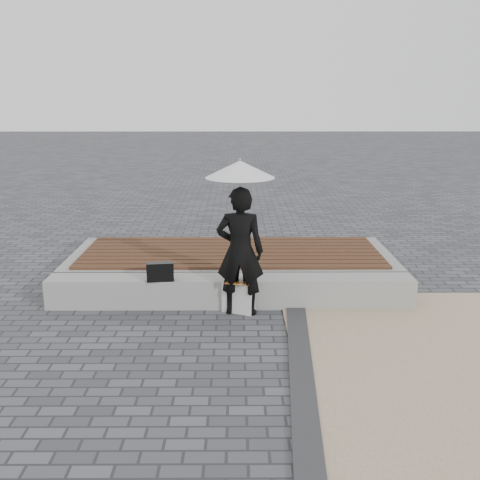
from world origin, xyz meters
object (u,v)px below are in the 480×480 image
at_px(woman, 240,251).
at_px(handbag, 160,272).
at_px(seating_ledge, 231,291).
at_px(canvas_tote, 238,296).
at_px(parasol, 240,169).

relative_size(woman, handbag, 4.74).
height_order(seating_ledge, canvas_tote, canvas_tote).
xyz_separation_m(seating_ledge, canvas_tote, (0.11, -0.28, 0.02)).
bearing_deg(woman, canvas_tote, -53.08).
xyz_separation_m(parasol, canvas_tote, (-0.02, 0.03, -1.70)).
relative_size(parasol, handbag, 3.13).
xyz_separation_m(seating_ledge, woman, (0.13, -0.31, 0.65)).
xyz_separation_m(woman, parasol, (-0.00, 0.00, 1.07)).
height_order(woman, parasol, parasol).
distance_m(woman, canvas_tote, 0.63).
distance_m(parasol, handbag, 1.75).
relative_size(seating_ledge, canvas_tote, 11.47).
distance_m(woman, parasol, 1.07).
distance_m(seating_ledge, handbag, 1.01).
distance_m(woman, handbag, 1.12).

